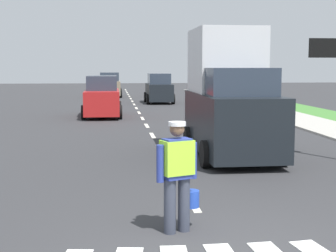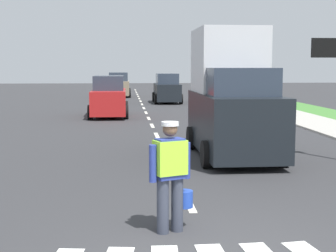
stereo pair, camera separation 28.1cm
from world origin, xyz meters
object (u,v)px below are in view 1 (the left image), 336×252
object	(u,v)px
car_oncoming_second	(102,98)
car_oncoming_third	(110,86)
car_outgoing_far	(159,89)
road_worker	(178,171)
lane_direction_sign	(336,69)
delivery_truck	(230,98)

from	to	relation	value
car_oncoming_second	car_oncoming_third	distance (m)	16.37
car_oncoming_third	car_outgoing_far	bearing A→B (deg)	-65.19
road_worker	car_outgoing_far	size ratio (longest dim) A/B	0.43
road_worker	car_outgoing_far	distance (m)	26.95
lane_direction_sign	delivery_truck	world-z (taller)	delivery_truck
lane_direction_sign	road_worker	bearing A→B (deg)	-132.18
car_outgoing_far	car_oncoming_third	distance (m)	8.02
delivery_truck	car_oncoming_second	world-z (taller)	delivery_truck
delivery_truck	car_outgoing_far	xyz separation A→B (m)	(-0.06, 20.51, -0.68)
road_worker	car_oncoming_second	world-z (taller)	car_oncoming_second
car_outgoing_far	lane_direction_sign	bearing A→B (deg)	-83.03
delivery_truck	car_oncoming_second	xyz separation A→B (m)	(-3.73, 11.43, -0.67)
road_worker	car_outgoing_far	xyz separation A→B (m)	(2.22, 26.85, -0.00)
car_oncoming_second	car_outgoing_far	distance (m)	9.80
car_oncoming_second	car_oncoming_third	world-z (taller)	car_oncoming_second
road_worker	delivery_truck	bearing A→B (deg)	70.26
delivery_truck	car_oncoming_second	distance (m)	12.04
road_worker	car_outgoing_far	bearing A→B (deg)	85.28
car_outgoing_far	car_oncoming_third	xyz separation A→B (m)	(-3.37, 7.28, -0.00)
lane_direction_sign	delivery_truck	xyz separation A→B (m)	(-2.57, 0.99, -0.80)
road_worker	car_oncoming_second	xyz separation A→B (m)	(-1.45, 17.77, 0.01)
car_outgoing_far	car_oncoming_third	bearing A→B (deg)	114.81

